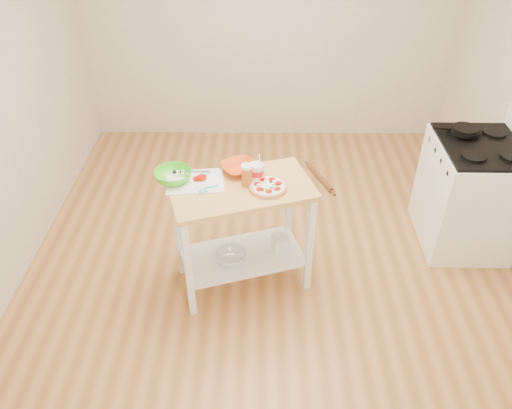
{
  "coord_description": "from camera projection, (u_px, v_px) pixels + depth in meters",
  "views": [
    {
      "loc": [
        -0.09,
        -3.07,
        2.88
      ],
      "look_at": [
        -0.11,
        -0.24,
        0.78
      ],
      "focal_mm": 35.0,
      "sensor_mm": 36.0,
      "label": 1
    }
  ],
  "objects": [
    {
      "name": "prep_island",
      "position": [
        242.0,
        216.0,
        3.64
      ],
      "size": [
        1.11,
        0.81,
        0.9
      ],
      "rotation": [
        0.0,
        0.0,
        0.3
      ],
      "color": "tan",
      "rests_on": "ground"
    },
    {
      "name": "room_shell",
      "position": [
        273.0,
        115.0,
        3.37
      ],
      "size": [
        4.04,
        4.54,
        2.74
      ],
      "color": "#B87C44",
      "rests_on": "ground"
    },
    {
      "name": "shelf_bin",
      "position": [
        280.0,
        243.0,
        3.89
      ],
      "size": [
        0.14,
        0.14,
        0.11
      ],
      "primitive_type": "cube",
      "rotation": [
        0.0,
        0.0,
        0.3
      ],
      "color": "white",
      "rests_on": "prep_island"
    },
    {
      "name": "knife",
      "position": [
        186.0,
        172.0,
        3.6
      ],
      "size": [
        0.27,
        0.03,
        0.01
      ],
      "rotation": [
        0.0,
        0.0,
        -0.01
      ],
      "color": "silver",
      "rests_on": "cutting_board"
    },
    {
      "name": "rolling_pin",
      "position": [
        320.0,
        178.0,
        3.53
      ],
      "size": [
        0.16,
        0.34,
        0.04
      ],
      "primitive_type": "cylinder",
      "rotation": [
        1.57,
        0.0,
        0.38
      ],
      "color": "#4F2812",
      "rests_on": "prep_island"
    },
    {
      "name": "shelf_glass_bowl",
      "position": [
        231.0,
        257.0,
        3.79
      ],
      "size": [
        0.24,
        0.24,
        0.07
      ],
      "primitive_type": "imported",
      "rotation": [
        0.0,
        0.0,
        -0.0
      ],
      "color": "silver",
      "rests_on": "prep_island"
    },
    {
      "name": "orange_bowl",
      "position": [
        239.0,
        168.0,
        3.62
      ],
      "size": [
        0.33,
        0.33,
        0.06
      ],
      "primitive_type": "imported",
      "rotation": [
        0.0,
        0.0,
        0.49
      ],
      "color": "#E24C11",
      "rests_on": "prep_island"
    },
    {
      "name": "green_bowl",
      "position": [
        173.0,
        176.0,
        3.51
      ],
      "size": [
        0.28,
        0.28,
        0.08
      ],
      "primitive_type": "imported",
      "rotation": [
        0.0,
        0.0,
        -0.07
      ],
      "color": "#46D21C",
      "rests_on": "prep_island"
    },
    {
      "name": "yogurt_tub",
      "position": [
        257.0,
        172.0,
        3.53
      ],
      "size": [
        0.1,
        0.1,
        0.22
      ],
      "color": "white",
      "rests_on": "prep_island"
    },
    {
      "name": "beer_pint",
      "position": [
        247.0,
        175.0,
        3.45
      ],
      "size": [
        0.08,
        0.08,
        0.16
      ],
      "color": "#AB541C",
      "rests_on": "prep_island"
    },
    {
      "name": "skillet",
      "position": [
        464.0,
        130.0,
        3.99
      ],
      "size": [
        0.36,
        0.23,
        0.03
      ],
      "rotation": [
        0.0,
        0.0,
        -0.2
      ],
      "color": "black",
      "rests_on": "gas_stove"
    },
    {
      "name": "pizza",
      "position": [
        268.0,
        186.0,
        3.45
      ],
      "size": [
        0.27,
        0.27,
        0.04
      ],
      "rotation": [
        0.0,
        0.0,
        0.02
      ],
      "color": "tan",
      "rests_on": "prep_island"
    },
    {
      "name": "spatula",
      "position": [
        207.0,
        189.0,
        3.43
      ],
      "size": [
        0.14,
        0.1,
        0.01
      ],
      "rotation": [
        0.0,
        0.0,
        0.39
      ],
      "color": "#38C8C4",
      "rests_on": "cutting_board"
    },
    {
      "name": "gas_stove",
      "position": [
        469.0,
        194.0,
        4.15
      ],
      "size": [
        0.68,
        0.79,
        1.11
      ],
      "rotation": [
        0.0,
        0.0,
        -0.01
      ],
      "color": "white",
      "rests_on": "ground"
    },
    {
      "name": "cutting_board",
      "position": [
        195.0,
        181.0,
        3.53
      ],
      "size": [
        0.43,
        0.34,
        0.04
      ],
      "rotation": [
        0.0,
        0.0,
        0.11
      ],
      "color": "white",
      "rests_on": "prep_island"
    }
  ]
}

